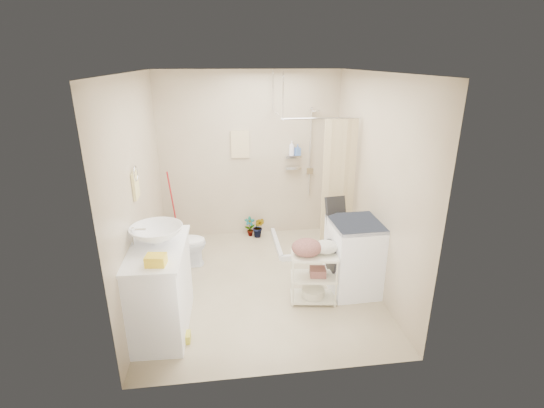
{
  "coord_description": "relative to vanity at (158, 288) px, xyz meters",
  "views": [
    {
      "loc": [
        -0.44,
        -4.43,
        2.73
      ],
      "look_at": [
        0.17,
        0.25,
        0.99
      ],
      "focal_mm": 26.0,
      "sensor_mm": 36.0,
      "label": 1
    }
  ],
  "objects": [
    {
      "name": "floor",
      "position": [
        1.16,
        0.75,
        -0.48
      ],
      "size": [
        3.2,
        3.2,
        0.0
      ],
      "primitive_type": "plane",
      "color": "#B9AC8A",
      "rests_on": "ground"
    },
    {
      "name": "ceiling",
      "position": [
        1.16,
        0.75,
        2.12
      ],
      "size": [
        2.8,
        3.2,
        0.04
      ],
      "primitive_type": "cube",
      "color": "silver",
      "rests_on": "ground"
    },
    {
      "name": "wall_back",
      "position": [
        1.16,
        2.35,
        0.82
      ],
      "size": [
        2.8,
        0.04,
        2.6
      ],
      "primitive_type": "cube",
      "color": "#C3B397",
      "rests_on": "ground"
    },
    {
      "name": "wall_front",
      "position": [
        1.16,
        -0.85,
        0.82
      ],
      "size": [
        2.8,
        0.04,
        2.6
      ],
      "primitive_type": "cube",
      "color": "#C3B397",
      "rests_on": "ground"
    },
    {
      "name": "wall_left",
      "position": [
        -0.24,
        0.75,
        0.82
      ],
      "size": [
        0.04,
        3.2,
        2.6
      ],
      "primitive_type": "cube",
      "color": "#C3B397",
      "rests_on": "ground"
    },
    {
      "name": "wall_right",
      "position": [
        2.56,
        0.75,
        0.82
      ],
      "size": [
        0.04,
        3.2,
        2.6
      ],
      "primitive_type": "cube",
      "color": "#C3B397",
      "rests_on": "ground"
    },
    {
      "name": "vanity",
      "position": [
        0.0,
        0.0,
        0.0
      ],
      "size": [
        0.65,
        1.11,
        0.96
      ],
      "primitive_type": "cube",
      "rotation": [
        0.0,
        0.0,
        -0.04
      ],
      "color": "white",
      "rests_on": "ground"
    },
    {
      "name": "sink",
      "position": [
        0.03,
        0.1,
        0.57
      ],
      "size": [
        0.66,
        0.66,
        0.19
      ],
      "primitive_type": "imported",
      "rotation": [
        0.0,
        0.0,
        -0.26
      ],
      "color": "white",
      "rests_on": "vanity"
    },
    {
      "name": "counter_basket",
      "position": [
        0.08,
        -0.38,
        0.53
      ],
      "size": [
        0.2,
        0.16,
        0.1
      ],
      "primitive_type": "cube",
      "rotation": [
        0.0,
        0.0,
        -0.13
      ],
      "color": "yellow",
      "rests_on": "vanity"
    },
    {
      "name": "floor_basket",
      "position": [
        0.24,
        -0.27,
        -0.41
      ],
      "size": [
        0.24,
        0.19,
        0.13
      ],
      "primitive_type": "cube",
      "rotation": [
        0.0,
        0.0,
        -0.01
      ],
      "color": "gold",
      "rests_on": "ground"
    },
    {
      "name": "toilet",
      "position": [
        0.12,
        1.37,
        -0.15
      ],
      "size": [
        0.65,
        0.37,
        0.67
      ],
      "primitive_type": "imported",
      "rotation": [
        0.0,
        0.0,
        1.57
      ],
      "color": "white",
      "rests_on": "ground"
    },
    {
      "name": "mop",
      "position": [
        -0.1,
        2.18,
        0.11
      ],
      "size": [
        0.15,
        0.15,
        1.17
      ],
      "primitive_type": null,
      "rotation": [
        0.0,
        0.0,
        0.41
      ],
      "color": "red",
      "rests_on": "ground"
    },
    {
      "name": "potted_plant_a",
      "position": [
        1.12,
        2.22,
        -0.32
      ],
      "size": [
        0.18,
        0.12,
        0.33
      ],
      "primitive_type": "imported",
      "rotation": [
        0.0,
        0.0,
        0.05
      ],
      "color": "brown",
      "rests_on": "ground"
    },
    {
      "name": "potted_plant_b",
      "position": [
        1.26,
        2.15,
        -0.31
      ],
      "size": [
        0.23,
        0.21,
        0.34
      ],
      "primitive_type": "imported",
      "rotation": [
        0.0,
        0.0,
        -0.34
      ],
      "color": "#9A4B34",
      "rests_on": "ground"
    },
    {
      "name": "hanging_towel",
      "position": [
        1.01,
        2.33,
        1.02
      ],
      "size": [
        0.28,
        0.03,
        0.42
      ],
      "primitive_type": "cube",
      "color": "beige",
      "rests_on": "wall_back"
    },
    {
      "name": "towel_ring",
      "position": [
        -0.22,
        0.55,
        0.99
      ],
      "size": [
        0.04,
        0.22,
        0.34
      ],
      "primitive_type": null,
      "color": "#EEDC86",
      "rests_on": "wall_left"
    },
    {
      "name": "tp_holder",
      "position": [
        -0.2,
        0.8,
        0.24
      ],
      "size": [
        0.08,
        0.12,
        0.14
      ],
      "primitive_type": null,
      "color": "white",
      "rests_on": "wall_left"
    },
    {
      "name": "shower",
      "position": [
        2.01,
        1.8,
        0.57
      ],
      "size": [
        1.1,
        1.1,
        2.1
      ],
      "primitive_type": null,
      "color": "silver",
      "rests_on": "ground"
    },
    {
      "name": "shampoo_bottle_a",
      "position": [
        1.81,
        2.27,
        0.95
      ],
      "size": [
        0.11,
        0.11,
        0.22
      ],
      "primitive_type": "imported",
      "rotation": [
        0.0,
        0.0,
        0.27
      ],
      "color": "white",
      "rests_on": "shower"
    },
    {
      "name": "shampoo_bottle_b",
      "position": [
        1.9,
        2.26,
        0.93
      ],
      "size": [
        0.1,
        0.1,
        0.17
      ],
      "primitive_type": "imported",
      "rotation": [
        0.0,
        0.0,
        0.26
      ],
      "color": "#4468AA",
      "rests_on": "shower"
    },
    {
      "name": "washing_machine",
      "position": [
        2.3,
        0.46,
        -0.02
      ],
      "size": [
        0.65,
        0.67,
        0.92
      ],
      "primitive_type": "cube",
      "rotation": [
        0.0,
        0.0,
        0.04
      ],
      "color": "white",
      "rests_on": "ground"
    },
    {
      "name": "laundry_rack",
      "position": [
        1.73,
        0.28,
        -0.11
      ],
      "size": [
        0.57,
        0.38,
        0.74
      ],
      "primitive_type": null,
      "rotation": [
        0.0,
        0.0,
        -0.14
      ],
      "color": "beige",
      "rests_on": "ground"
    },
    {
      "name": "ironing_board",
      "position": [
        2.14,
        0.68,
        0.1
      ],
      "size": [
        0.33,
        0.25,
        1.16
      ],
      "primitive_type": null,
      "rotation": [
        0.0,
        0.0,
        0.51
      ],
      "color": "black",
      "rests_on": "ground"
    }
  ]
}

